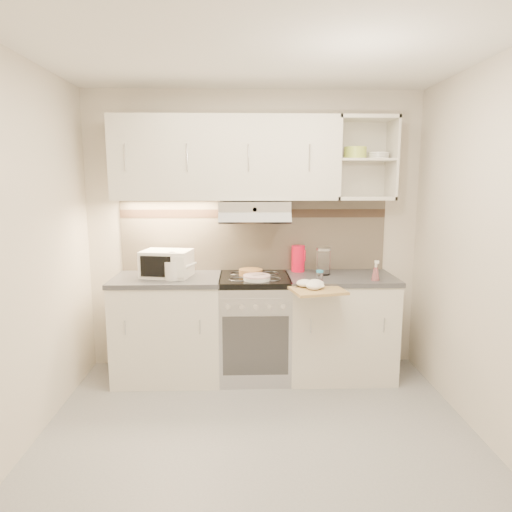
{
  "coord_description": "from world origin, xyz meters",
  "views": [
    {
      "loc": [
        -0.11,
        -2.74,
        1.72
      ],
      "look_at": [
        0.01,
        0.95,
        1.1
      ],
      "focal_mm": 32.0,
      "sensor_mm": 36.0,
      "label": 1
    }
  ],
  "objects": [
    {
      "name": "bread_loaf",
      "position": [
        -0.03,
        1.15,
        0.93
      ],
      "size": [
        0.2,
        0.2,
        0.05
      ],
      "primitive_type": "cylinder",
      "color": "tan",
      "rests_on": "electric_range"
    },
    {
      "name": "microwave",
      "position": [
        -0.75,
        1.11,
        1.01
      ],
      "size": [
        0.45,
        0.37,
        0.23
      ],
      "rotation": [
        0.0,
        0.0,
        -0.19
      ],
      "color": "white",
      "rests_on": "worktop_left"
    },
    {
      "name": "worktop_left",
      "position": [
        -0.75,
        1.1,
        0.88
      ],
      "size": [
        0.92,
        0.62,
        0.04
      ],
      "primitive_type": "cube",
      "color": "#47474C",
      "rests_on": "base_cabinet_left"
    },
    {
      "name": "cutting_board",
      "position": [
        0.48,
        0.71,
        0.87
      ],
      "size": [
        0.46,
        0.43,
        0.02
      ],
      "primitive_type": "cube",
      "rotation": [
        0.0,
        0.0,
        0.21
      ],
      "color": "tan",
      "rests_on": "base_cabinet_right"
    },
    {
      "name": "plate_stack",
      "position": [
        0.01,
        0.95,
        0.92
      ],
      "size": [
        0.22,
        0.22,
        0.05
      ],
      "rotation": [
        0.0,
        0.0,
        0.04
      ],
      "color": "silver",
      "rests_on": "electric_range"
    },
    {
      "name": "ground",
      "position": [
        0.0,
        0.0,
        0.0
      ],
      "size": [
        3.0,
        3.0,
        0.0
      ],
      "primitive_type": "plane",
      "color": "#949497",
      "rests_on": "ground"
    },
    {
      "name": "dish_towel",
      "position": [
        0.46,
        0.75,
        0.91
      ],
      "size": [
        0.29,
        0.27,
        0.06
      ],
      "primitive_type": null,
      "rotation": [
        0.0,
        0.0,
        0.32
      ],
      "color": "silver",
      "rests_on": "cutting_board"
    },
    {
      "name": "glass_jar",
      "position": [
        0.6,
        1.15,
        1.02
      ],
      "size": [
        0.13,
        0.13,
        0.24
      ],
      "rotation": [
        0.0,
        0.0,
        0.18
      ],
      "color": "silver",
      "rests_on": "worktop_right"
    },
    {
      "name": "worktop_right",
      "position": [
        0.75,
        1.1,
        0.88
      ],
      "size": [
        0.92,
        0.62,
        0.04
      ],
      "primitive_type": "cube",
      "color": "#47474C",
      "rests_on": "base_cabinet_right"
    },
    {
      "name": "pink_pitcher",
      "position": [
        0.4,
        1.3,
        1.02
      ],
      "size": [
        0.13,
        0.12,
        0.24
      ],
      "rotation": [
        0.0,
        0.0,
        -0.3
      ],
      "color": "#FF0C33",
      "rests_on": "worktop_right"
    },
    {
      "name": "spice_jar",
      "position": [
        0.53,
        0.92,
        0.94
      ],
      "size": [
        0.06,
        0.06,
        0.08
      ],
      "rotation": [
        0.0,
        0.0,
        0.03
      ],
      "color": "silver",
      "rests_on": "worktop_right"
    },
    {
      "name": "watering_can",
      "position": [
        -0.68,
        1.0,
        0.99
      ],
      "size": [
        0.28,
        0.14,
        0.24
      ],
      "rotation": [
        0.0,
        0.0,
        0.01
      ],
      "color": "silver",
      "rests_on": "worktop_left"
    },
    {
      "name": "spray_bottle",
      "position": [
        0.99,
        0.9,
        0.97
      ],
      "size": [
        0.07,
        0.07,
        0.18
      ],
      "rotation": [
        0.0,
        0.0,
        -0.19
      ],
      "color": "pink",
      "rests_on": "worktop_right"
    },
    {
      "name": "base_cabinet_left",
      "position": [
        -0.75,
        1.1,
        0.43
      ],
      "size": [
        0.9,
        0.6,
        0.86
      ],
      "primitive_type": "cube",
      "color": "silver",
      "rests_on": "ground"
    },
    {
      "name": "electric_range",
      "position": [
        0.0,
        1.1,
        0.45
      ],
      "size": [
        0.6,
        0.6,
        0.9
      ],
      "color": "#B7B7BC",
      "rests_on": "ground"
    },
    {
      "name": "base_cabinet_right",
      "position": [
        0.75,
        1.1,
        0.43
      ],
      "size": [
        0.9,
        0.6,
        0.86
      ],
      "primitive_type": "cube",
      "color": "silver",
      "rests_on": "ground"
    },
    {
      "name": "room_shell",
      "position": [
        0.0,
        0.37,
        1.63
      ],
      "size": [
        3.04,
        2.84,
        2.52
      ],
      "color": "beige",
      "rests_on": "ground"
    }
  ]
}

